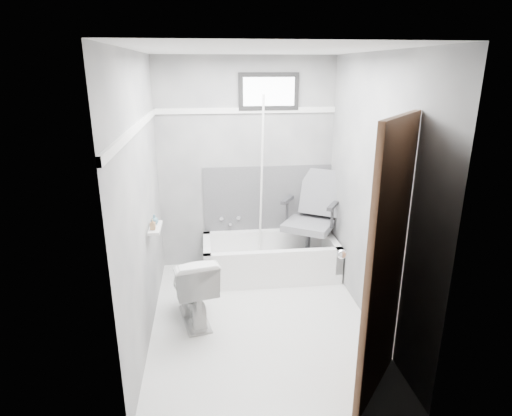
{
  "coord_description": "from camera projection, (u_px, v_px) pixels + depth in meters",
  "views": [
    {
      "loc": [
        -0.45,
        -3.48,
        2.27
      ],
      "look_at": [
        0.0,
        0.35,
        1.0
      ],
      "focal_mm": 30.0,
      "sensor_mm": 36.0,
      "label": 1
    }
  ],
  "objects": [
    {
      "name": "soap_bottle_a",
      "position": [
        153.0,
        224.0,
        3.74
      ],
      "size": [
        0.05,
        0.05,
        0.1
      ],
      "primitive_type": "imported",
      "rotation": [
        0.0,
        0.0,
        -0.12
      ],
      "color": "#99744C",
      "rests_on": "shelf"
    },
    {
      "name": "faucet",
      "position": [
        230.0,
        221.0,
        5.04
      ],
      "size": [
        0.26,
        0.1,
        0.16
      ],
      "primitive_type": null,
      "color": "silver",
      "rests_on": "wall_back"
    },
    {
      "name": "pole",
      "position": [
        261.0,
        183.0,
        4.73
      ],
      "size": [
        0.02,
        0.31,
        1.93
      ],
      "primitive_type": "cylinder",
      "rotation": [
        0.15,
        0.0,
        0.0
      ],
      "color": "white",
      "rests_on": "bathtub"
    },
    {
      "name": "backerboard",
      "position": [
        268.0,
        199.0,
        5.03
      ],
      "size": [
        1.5,
        0.02,
        0.78
      ],
      "primitive_type": "cube",
      "color": "#4C4C4F",
      "rests_on": "wall_back"
    },
    {
      "name": "shelf",
      "position": [
        155.0,
        228.0,
        3.84
      ],
      "size": [
        0.1,
        0.32,
        0.02
      ],
      "primitive_type": "cube",
      "color": "silver",
      "rests_on": "wall_left"
    },
    {
      "name": "door",
      "position": [
        445.0,
        284.0,
        2.63
      ],
      "size": [
        0.78,
        0.78,
        2.0
      ],
      "primitive_type": null,
      "color": "#54361F",
      "rests_on": "floor"
    },
    {
      "name": "wall_right",
      "position": [
        373.0,
        195.0,
        3.78
      ],
      "size": [
        0.02,
        2.6,
        2.4
      ],
      "primitive_type": "cube",
      "color": "slate",
      "rests_on": "floor"
    },
    {
      "name": "trim_left",
      "position": [
        137.0,
        128.0,
        3.36
      ],
      "size": [
        0.02,
        2.6,
        0.06
      ],
      "primitive_type": "cube",
      "color": "white",
      "rests_on": "wall_left"
    },
    {
      "name": "wall_back",
      "position": [
        246.0,
        166.0,
        4.89
      ],
      "size": [
        2.0,
        0.02,
        2.4
      ],
      "primitive_type": "cube",
      "color": "slate",
      "rests_on": "floor"
    },
    {
      "name": "office_chair",
      "position": [
        309.0,
        218.0,
        4.84
      ],
      "size": [
        0.83,
        0.83,
        1.05
      ],
      "primitive_type": null,
      "rotation": [
        0.0,
        0.0,
        -0.56
      ],
      "color": "#5B5C60",
      "rests_on": "bathtub"
    },
    {
      "name": "wall_front",
      "position": [
        290.0,
        265.0,
        2.44
      ],
      "size": [
        2.0,
        0.02,
        2.4
      ],
      "primitive_type": "cube",
      "color": "slate",
      "rests_on": "floor"
    },
    {
      "name": "soap_bottle_b",
      "position": [
        154.0,
        219.0,
        3.87
      ],
      "size": [
        0.09,
        0.09,
        0.09
      ],
      "primitive_type": "imported",
      "rotation": [
        0.0,
        0.0,
        0.38
      ],
      "color": "#456F7F",
      "rests_on": "shelf"
    },
    {
      "name": "bathtub",
      "position": [
        270.0,
        257.0,
        4.88
      ],
      "size": [
        1.5,
        0.7,
        0.42
      ],
      "primitive_type": null,
      "color": "white",
      "rests_on": "floor"
    },
    {
      "name": "floor",
      "position": [
        260.0,
        320.0,
        4.04
      ],
      "size": [
        2.6,
        2.6,
        0.0
      ],
      "primitive_type": "plane",
      "color": "white",
      "rests_on": "ground"
    },
    {
      "name": "window",
      "position": [
        269.0,
        91.0,
        4.65
      ],
      "size": [
        0.66,
        0.04,
        0.4
      ],
      "primitive_type": null,
      "color": "black",
      "rests_on": "wall_back"
    },
    {
      "name": "wall_left",
      "position": [
        142.0,
        203.0,
        3.55
      ],
      "size": [
        0.02,
        2.6,
        2.4
      ],
      "primitive_type": "cube",
      "color": "slate",
      "rests_on": "floor"
    },
    {
      "name": "toilet",
      "position": [
        193.0,
        287.0,
        3.94
      ],
      "size": [
        0.53,
        0.76,
        0.68
      ],
      "primitive_type": "imported",
      "rotation": [
        0.0,
        0.0,
        3.35
      ],
      "color": "white",
      "rests_on": "floor"
    },
    {
      "name": "trim_back",
      "position": [
        246.0,
        110.0,
        4.68
      ],
      "size": [
        2.0,
        0.02,
        0.06
      ],
      "primitive_type": "cube",
      "color": "white",
      "rests_on": "wall_back"
    },
    {
      "name": "ceiling",
      "position": [
        261.0,
        50.0,
        3.29
      ],
      "size": [
        2.6,
        2.6,
        0.0
      ],
      "primitive_type": "plane",
      "rotation": [
        3.14,
        0.0,
        0.0
      ],
      "color": "silver",
      "rests_on": "floor"
    }
  ]
}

